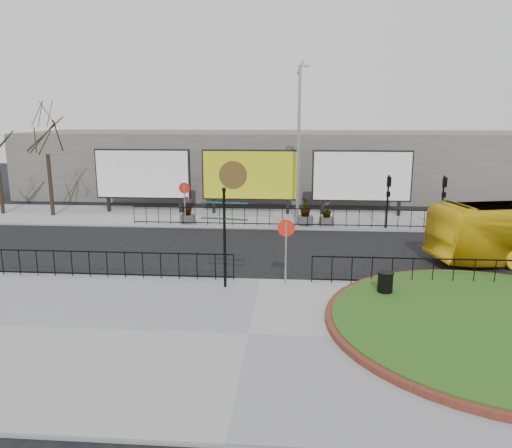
# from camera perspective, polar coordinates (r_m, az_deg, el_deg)

# --- Properties ---
(ground) EXTENTS (90.00, 90.00, 0.00)m
(ground) POSITION_cam_1_polar(r_m,az_deg,el_deg) (19.66, 0.47, -6.61)
(ground) COLOR black
(ground) RESTS_ON ground
(pavement_near) EXTENTS (30.00, 10.00, 0.12)m
(pavement_near) POSITION_cam_1_polar(r_m,az_deg,el_deg) (15.02, -0.86, -12.65)
(pavement_near) COLOR gray
(pavement_near) RESTS_ON ground
(pavement_far) EXTENTS (44.00, 6.00, 0.12)m
(pavement_far) POSITION_cam_1_polar(r_m,az_deg,el_deg) (31.22, 1.96, 0.72)
(pavement_far) COLOR gray
(pavement_far) RESTS_ON ground
(brick_edge) EXTENTS (10.40, 10.40, 0.18)m
(brick_edge) POSITION_cam_1_polar(r_m,az_deg,el_deg) (17.00, 26.00, -10.33)
(brick_edge) COLOR maroon
(brick_edge) RESTS_ON pavement_near
(grass_lawn) EXTENTS (10.00, 10.00, 0.22)m
(grass_lawn) POSITION_cam_1_polar(r_m,az_deg,el_deg) (17.00, 26.01, -10.27)
(grass_lawn) COLOR #1C4612
(grass_lawn) RESTS_ON pavement_near
(railing_near_left) EXTENTS (10.00, 0.10, 1.10)m
(railing_near_left) POSITION_cam_1_polar(r_m,az_deg,el_deg) (20.46, -16.66, -4.42)
(railing_near_left) COLOR black
(railing_near_left) RESTS_ON pavement_near
(railing_near_right) EXTENTS (9.00, 0.10, 1.10)m
(railing_near_right) POSITION_cam_1_polar(r_m,az_deg,el_deg) (19.83, 19.57, -5.16)
(railing_near_right) COLOR black
(railing_near_right) RESTS_ON pavement_near
(railing_far) EXTENTS (18.00, 0.10, 1.10)m
(railing_far) POSITION_cam_1_polar(r_m,az_deg,el_deg) (28.43, 3.76, 0.77)
(railing_far) COLOR black
(railing_far) RESTS_ON pavement_far
(speed_sign_far) EXTENTS (0.64, 0.07, 2.47)m
(speed_sign_far) POSITION_cam_1_polar(r_m,az_deg,el_deg) (28.99, -8.17, 3.41)
(speed_sign_far) COLOR gray
(speed_sign_far) RESTS_ON pavement_far
(speed_sign_near) EXTENTS (0.64, 0.07, 2.47)m
(speed_sign_near) POSITION_cam_1_polar(r_m,az_deg,el_deg) (18.70, 3.45, -1.52)
(speed_sign_near) COLOR gray
(speed_sign_near) RESTS_ON pavement_near
(billboard_left) EXTENTS (6.20, 0.31, 4.10)m
(billboard_left) POSITION_cam_1_polar(r_m,az_deg,el_deg) (33.20, -12.82, 5.56)
(billboard_left) COLOR black
(billboard_left) RESTS_ON pavement_far
(billboard_mid) EXTENTS (6.20, 0.31, 4.10)m
(billboard_mid) POSITION_cam_1_polar(r_m,az_deg,el_deg) (31.86, -0.64, 5.59)
(billboard_mid) COLOR black
(billboard_mid) RESTS_ON pavement_far
(billboard_right) EXTENTS (6.20, 0.31, 4.10)m
(billboard_right) POSITION_cam_1_polar(r_m,az_deg,el_deg) (32.02, 12.00, 5.35)
(billboard_right) COLOR black
(billboard_right) RESTS_ON pavement_far
(lamp_post) EXTENTS (0.74, 0.18, 9.23)m
(lamp_post) POSITION_cam_1_polar(r_m,az_deg,el_deg) (29.58, 4.91, 9.34)
(lamp_post) COLOR gray
(lamp_post) RESTS_ON pavement_far
(signal_pole_a) EXTENTS (0.22, 0.26, 3.00)m
(signal_pole_a) POSITION_cam_1_polar(r_m,az_deg,el_deg) (28.69, 14.87, 3.39)
(signal_pole_a) COLOR black
(signal_pole_a) RESTS_ON pavement_far
(signal_pole_b) EXTENTS (0.22, 0.26, 3.00)m
(signal_pole_b) POSITION_cam_1_polar(r_m,az_deg,el_deg) (29.39, 20.63, 3.21)
(signal_pole_b) COLOR black
(signal_pole_b) RESTS_ON pavement_far
(tree_left) EXTENTS (2.00, 2.00, 7.00)m
(tree_left) POSITION_cam_1_polar(r_m,az_deg,el_deg) (33.80, -22.65, 6.77)
(tree_left) COLOR #2D2119
(tree_left) RESTS_ON pavement_far
(building_backdrop) EXTENTS (40.00, 10.00, 5.00)m
(building_backdrop) POSITION_cam_1_polar(r_m,az_deg,el_deg) (40.74, 2.59, 6.96)
(building_backdrop) COLOR #6A665D
(building_backdrop) RESTS_ON ground
(fingerpost_sign) EXTENTS (1.75, 0.51, 3.74)m
(fingerpost_sign) POSITION_cam_1_polar(r_m,az_deg,el_deg) (18.17, -3.63, -0.44)
(fingerpost_sign) COLOR black
(fingerpost_sign) RESTS_ON pavement_near
(litter_bin) EXTENTS (0.57, 0.57, 0.94)m
(litter_bin) POSITION_cam_1_polar(r_m,az_deg,el_deg) (18.12, 14.54, -6.75)
(litter_bin) COLOR black
(litter_bin) RESTS_ON pavement_near
(planter_a) EXTENTS (0.91, 0.91, 1.54)m
(planter_a) POSITION_cam_1_polar(r_m,az_deg,el_deg) (29.67, -7.87, 1.32)
(planter_a) COLOR #4C4C4F
(planter_a) RESTS_ON pavement_far
(planter_b) EXTENTS (0.97, 0.97, 1.60)m
(planter_b) POSITION_cam_1_polar(r_m,az_deg,el_deg) (29.03, 5.64, 1.15)
(planter_b) COLOR #4C4C4F
(planter_b) RESTS_ON pavement_far
(planter_c) EXTENTS (0.85, 0.85, 1.36)m
(planter_c) POSITION_cam_1_polar(r_m,az_deg,el_deg) (29.16, 8.07, 0.91)
(planter_c) COLOR #4C4C4F
(planter_c) RESTS_ON pavement_far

